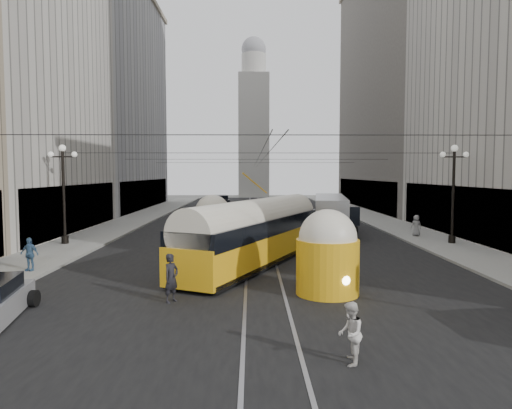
{
  "coord_description": "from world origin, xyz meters",
  "views": [
    {
      "loc": [
        -0.53,
        -11.42,
        4.73
      ],
      "look_at": [
        -0.27,
        12.77,
        3.04
      ],
      "focal_mm": 32.0,
      "sensor_mm": 36.0,
      "label": 1
    }
  ],
  "objects_px": {
    "city_bus": "(330,212)",
    "pedestrian_sidewalk_right": "(416,225)",
    "pedestrian_sidewalk_left": "(29,254)",
    "pedestrian_crossing_b": "(350,333)",
    "streetcar": "(256,233)",
    "pedestrian_crossing_a": "(171,278)"
  },
  "relations": [
    {
      "from": "pedestrian_sidewalk_left",
      "to": "pedestrian_crossing_b",
      "type": "bearing_deg",
      "value": -27.31
    },
    {
      "from": "pedestrian_crossing_b",
      "to": "pedestrian_sidewalk_left",
      "type": "relative_size",
      "value": 1.0
    },
    {
      "from": "city_bus",
      "to": "pedestrian_sidewalk_left",
      "type": "height_order",
      "value": "city_bus"
    },
    {
      "from": "streetcar",
      "to": "pedestrian_crossing_b",
      "type": "xyz_separation_m",
      "value": [
        2.2,
        -12.37,
        -0.87
      ]
    },
    {
      "from": "pedestrian_sidewalk_right",
      "to": "pedestrian_sidewalk_left",
      "type": "relative_size",
      "value": 0.98
    },
    {
      "from": "pedestrian_crossing_b",
      "to": "pedestrian_sidewalk_left",
      "type": "distance_m",
      "value": 16.42
    },
    {
      "from": "city_bus",
      "to": "pedestrian_sidewalk_right",
      "type": "bearing_deg",
      "value": -34.79
    },
    {
      "from": "streetcar",
      "to": "city_bus",
      "type": "relative_size",
      "value": 1.25
    },
    {
      "from": "streetcar",
      "to": "pedestrian_sidewalk_right",
      "type": "bearing_deg",
      "value": 38.59
    },
    {
      "from": "pedestrian_crossing_b",
      "to": "pedestrian_sidewalk_left",
      "type": "xyz_separation_m",
      "value": [
        -12.82,
        10.26,
        0.15
      ]
    },
    {
      "from": "pedestrian_sidewalk_left",
      "to": "pedestrian_sidewalk_right",
      "type": "bearing_deg",
      "value": 38.51
    },
    {
      "from": "pedestrian_crossing_b",
      "to": "pedestrian_sidewalk_left",
      "type": "height_order",
      "value": "pedestrian_sidewalk_left"
    },
    {
      "from": "streetcar",
      "to": "pedestrian_crossing_a",
      "type": "relative_size",
      "value": 7.91
    },
    {
      "from": "pedestrian_crossing_b",
      "to": "pedestrian_sidewalk_right",
      "type": "bearing_deg",
      "value": 169.68
    },
    {
      "from": "pedestrian_sidewalk_left",
      "to": "city_bus",
      "type": "bearing_deg",
      "value": 53.8
    },
    {
      "from": "streetcar",
      "to": "city_bus",
      "type": "xyz_separation_m",
      "value": [
        6.14,
        13.23,
        -0.11
      ]
    },
    {
      "from": "pedestrian_crossing_a",
      "to": "pedestrian_crossing_b",
      "type": "height_order",
      "value": "pedestrian_crossing_a"
    },
    {
      "from": "pedestrian_sidewalk_left",
      "to": "streetcar",
      "type": "bearing_deg",
      "value": 22.6
    },
    {
      "from": "pedestrian_crossing_a",
      "to": "pedestrian_sidewalk_right",
      "type": "relative_size",
      "value": 1.17
    },
    {
      "from": "pedestrian_crossing_a",
      "to": "pedestrian_crossing_b",
      "type": "xyz_separation_m",
      "value": [
        5.36,
        -5.47,
        -0.12
      ]
    },
    {
      "from": "streetcar",
      "to": "pedestrian_crossing_a",
      "type": "height_order",
      "value": "streetcar"
    },
    {
      "from": "pedestrian_crossing_a",
      "to": "pedestrian_sidewalk_right",
      "type": "distance_m",
      "value": 22.03
    }
  ]
}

